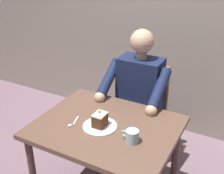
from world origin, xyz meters
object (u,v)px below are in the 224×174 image
object	(u,v)px
chair	(143,108)
seated_person	(136,101)
dining_table	(106,135)
coffee_cup	(132,136)
dessert_spoon	(73,123)
cake_slice	(100,120)

from	to	relation	value
chair	seated_person	xyz separation A→B (m)	(0.00, 0.17, 0.16)
dining_table	chair	world-z (taller)	chair
coffee_cup	dining_table	bearing A→B (deg)	-20.63
dessert_spoon	cake_slice	bearing A→B (deg)	-163.37
dining_table	seated_person	xyz separation A→B (m)	(0.00, -0.51, 0.03)
seated_person	dessert_spoon	world-z (taller)	seated_person
coffee_cup	dessert_spoon	world-z (taller)	coffee_cup
seated_person	coffee_cup	distance (m)	0.65
chair	seated_person	size ratio (longest dim) A/B	0.71
dining_table	seated_person	world-z (taller)	seated_person
dining_table	dessert_spoon	distance (m)	0.25
chair	dessert_spoon	distance (m)	0.84
chair	dining_table	bearing A→B (deg)	90.00
seated_person	cake_slice	world-z (taller)	seated_person
chair	dessert_spoon	size ratio (longest dim) A/B	6.28
seated_person	coffee_cup	world-z (taller)	seated_person
seated_person	dessert_spoon	xyz separation A→B (m)	(0.22, 0.61, 0.07)
dining_table	dessert_spoon	bearing A→B (deg)	23.91
dining_table	chair	xyz separation A→B (m)	(0.00, -0.68, -0.13)
coffee_cup	dessert_spoon	distance (m)	0.46
cake_slice	coffee_cup	world-z (taller)	cake_slice
cake_slice	coffee_cup	bearing A→B (deg)	169.33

